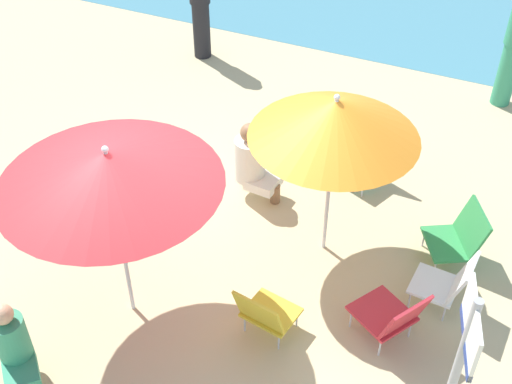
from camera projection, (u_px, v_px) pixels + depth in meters
name	position (u px, v px, depth m)	size (l,w,h in m)	color
ground_plane	(203.00, 266.00, 7.12)	(40.00, 40.00, 0.00)	#CCB789
umbrella_orange	(335.00, 119.00, 6.27)	(1.67, 1.67, 1.95)	silver
umbrella_red	(108.00, 168.00, 5.55)	(1.96, 1.96, 2.00)	silver
beach_chair_a	(265.00, 313.00, 6.20)	(0.56, 0.58, 0.66)	gold
beach_chair_b	(448.00, 282.00, 6.48)	(0.57, 0.49, 0.68)	white
beach_chair_c	(459.00, 236.00, 7.00)	(0.72, 0.73, 0.67)	#33934C
beach_chair_d	(392.00, 315.00, 6.16)	(0.77, 0.73, 0.69)	red
beach_chair_e	(368.00, 156.00, 8.04)	(0.61, 0.65, 0.68)	teal
person_a	(200.00, 2.00, 10.11)	(0.32, 0.32, 1.78)	black
person_b	(14.00, 347.00, 5.77)	(0.51, 0.50, 0.91)	#389970
person_c	(253.00, 161.00, 7.74)	(0.58, 0.39, 0.99)	silver
warning_sign	(452.00, 384.00, 4.24)	(0.17, 0.53, 2.33)	#ADADB2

